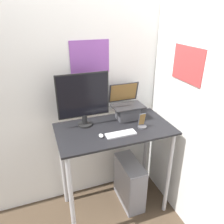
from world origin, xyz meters
TOP-DOWN VIEW (x-y plane):
  - wall_back at (-0.00, 0.71)m, footprint 6.00×0.06m
  - wall_side_right at (0.66, 0.00)m, footprint 0.06×6.00m
  - desk at (0.00, 0.31)m, footprint 1.15×0.63m
  - laptop at (0.21, 0.48)m, footprint 0.33×0.27m
  - monitor at (-0.26, 0.47)m, footprint 0.51×0.14m
  - keyboard at (0.01, 0.17)m, footprint 0.29×0.10m
  - mouse at (-0.18, 0.20)m, footprint 0.04×0.06m
  - cell_phone at (0.26, 0.23)m, footprint 0.09×0.09m
  - computer_tower at (0.19, 0.32)m, footprint 0.21×0.48m

SIDE VIEW (x-z plane):
  - computer_tower at x=0.19m, z-range 0.00..0.57m
  - desk at x=0.00m, z-range 0.33..1.38m
  - keyboard at x=0.01m, z-range 1.05..1.07m
  - mouse at x=-0.18m, z-range 1.05..1.08m
  - cell_phone at x=0.26m, z-range 1.02..1.17m
  - laptop at x=0.21m, z-range 0.98..1.34m
  - wall_side_right at x=0.66m, z-range 0.00..2.60m
  - wall_back at x=0.00m, z-range 0.00..2.60m
  - monitor at x=-0.26m, z-range 1.07..1.61m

